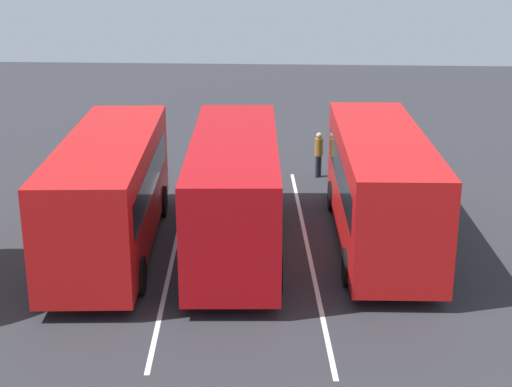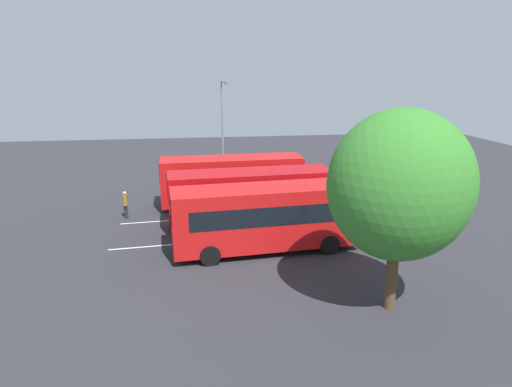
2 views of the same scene
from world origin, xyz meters
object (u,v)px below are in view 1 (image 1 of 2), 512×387
Objects in this scene: pedestrian at (319,151)px; bus_far_left at (380,184)px; bus_center_right at (110,190)px; bus_center_left at (235,189)px.

bus_far_left is at bearing -35.17° from pedestrian.
bus_center_left is at bearing -89.50° from bus_center_right.
bus_far_left is 5.41× the size of pedestrian.
bus_center_left is 7.87m from pedestrian.
bus_far_left is 0.99× the size of bus_center_right.
bus_far_left is 6.95m from pedestrian.
bus_far_left is 4.28m from bus_center_left.
bus_center_right is (-0.99, 7.77, 0.00)m from bus_far_left.
bus_far_left and bus_center_right have the same top height.
bus_center_left is 5.44× the size of pedestrian.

